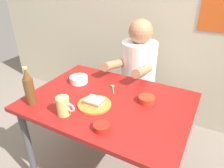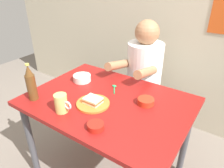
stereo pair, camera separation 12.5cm
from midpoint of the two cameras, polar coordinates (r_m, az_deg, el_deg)
name	(u,v)px [view 1 (the left image)]	position (r m, az deg, el deg)	size (l,w,h in m)	color
dining_table	(109,111)	(1.48, -3.36, -7.46)	(1.10, 0.80, 0.74)	maroon
stool	(136,102)	(2.13, 4.93, -4.96)	(0.34, 0.34, 0.45)	#4C4C51
person_seated	(138,64)	(1.92, 5.30, 5.32)	(0.33, 0.56, 0.72)	white
plate_orange	(94,105)	(1.38, -7.41, -5.65)	(0.22, 0.22, 0.01)	orange
sandwich	(94,101)	(1.37, -7.47, -4.78)	(0.11, 0.09, 0.04)	beige
beer_mug	(63,106)	(1.31, -15.83, -5.90)	(0.13, 0.08, 0.12)	#D1BC66
beer_bottle	(29,88)	(1.46, -24.06, -0.95)	(0.06, 0.06, 0.26)	#593819
rice_bowl_white	(79,79)	(1.67, -11.21, 1.25)	(0.14, 0.14, 0.05)	silver
sauce_bowl_chili	(147,99)	(1.40, 6.93, -4.22)	(0.11, 0.11, 0.04)	red
sambal_bowl_red	(102,127)	(1.18, -5.91, -11.62)	(0.10, 0.10, 0.03)	#B21E14
spoon	(113,87)	(1.57, -2.11, -0.98)	(0.08, 0.11, 0.01)	#26A559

